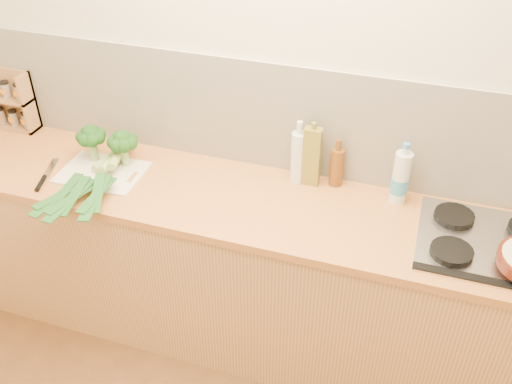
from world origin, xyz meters
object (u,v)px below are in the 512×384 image
at_px(gas_hob, 491,243).
at_px(chefs_knife, 43,179).
at_px(spice_rack, 12,103).
at_px(chopping_board, 103,172).

bearing_deg(gas_hob, chefs_knife, -175.34).
xyz_separation_m(gas_hob, chefs_knife, (-2.02, -0.16, -0.01)).
distance_m(gas_hob, spice_rack, 2.49).
relative_size(chopping_board, spice_rack, 1.21).
distance_m(chefs_knife, spice_rack, 0.63).
xyz_separation_m(chopping_board, spice_rack, (-0.69, 0.27, 0.14)).
relative_size(gas_hob, chefs_knife, 2.04).
relative_size(chopping_board, chefs_knife, 1.39).
distance_m(chopping_board, chefs_knife, 0.27).
height_order(chopping_board, spice_rack, spice_rack).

